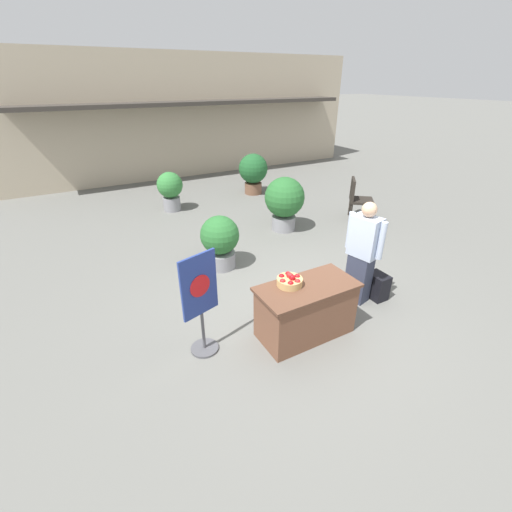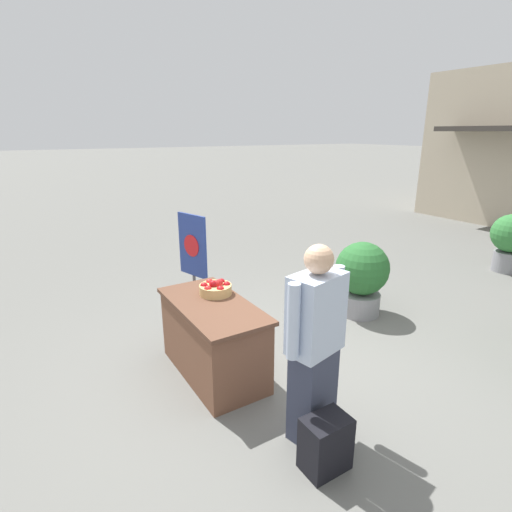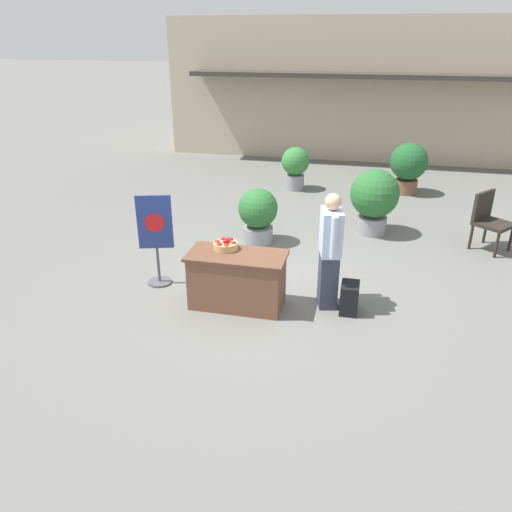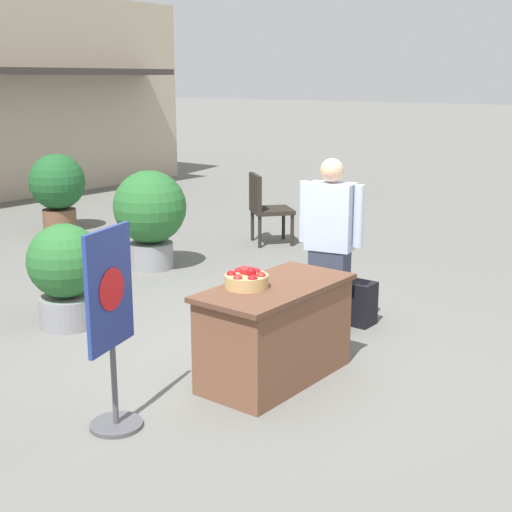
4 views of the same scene
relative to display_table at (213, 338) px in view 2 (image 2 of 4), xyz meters
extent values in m
plane|color=slate|center=(0.24, 0.56, -0.39)|extent=(120.00, 120.00, 0.00)
cube|color=brown|center=(0.00, 0.00, -0.02)|extent=(1.25, 0.62, 0.73)
cube|color=brown|center=(0.00, 0.00, 0.36)|extent=(1.33, 0.66, 0.04)
cylinder|color=tan|center=(-0.19, 0.13, 0.43)|extent=(0.33, 0.33, 0.10)
sphere|color=red|center=(-0.08, 0.13, 0.47)|extent=(0.08, 0.08, 0.08)
sphere|color=#A30F14|center=(-0.15, 0.24, 0.47)|extent=(0.08, 0.08, 0.08)
sphere|color=#A30F14|center=(-0.25, 0.23, 0.47)|extent=(0.08, 0.08, 0.08)
sphere|color=red|center=(-0.31, 0.12, 0.47)|extent=(0.08, 0.08, 0.08)
sphere|color=#A30F14|center=(-0.25, 0.03, 0.47)|extent=(0.08, 0.08, 0.08)
sphere|color=red|center=(-0.15, 0.03, 0.47)|extent=(0.08, 0.08, 0.08)
sphere|color=red|center=(-0.17, 0.14, 0.50)|extent=(0.08, 0.08, 0.08)
sphere|color=red|center=(-0.18, 0.17, 0.50)|extent=(0.08, 0.08, 0.08)
sphere|color=#A30F14|center=(-0.18, 0.10, 0.50)|extent=(0.08, 0.08, 0.08)
cube|color=#33384C|center=(1.21, 0.27, 0.00)|extent=(0.31, 0.38, 0.78)
cube|color=silver|center=(1.21, 0.27, 0.70)|extent=(0.35, 0.47, 0.61)
sphere|color=tan|center=(1.21, 0.27, 1.12)|extent=(0.22, 0.22, 0.22)
cylinder|color=silver|center=(1.27, 0.02, 0.72)|extent=(0.09, 0.09, 0.57)
cylinder|color=silver|center=(1.16, 0.53, 0.72)|extent=(0.09, 0.09, 0.57)
cube|color=black|center=(1.53, 0.15, -0.18)|extent=(0.24, 0.34, 0.42)
cylinder|color=#4C4C51|center=(-1.32, 0.37, -0.37)|extent=(0.36, 0.36, 0.03)
cylinder|color=#4C4C51|center=(-1.32, 0.37, -0.08)|extent=(0.04, 0.04, 0.55)
cube|color=navy|center=(-1.32, 0.37, 0.59)|extent=(0.49, 0.17, 0.80)
cylinder|color=red|center=(-1.32, 0.35, 0.59)|extent=(0.27, 0.09, 0.28)
cylinder|color=gray|center=(-0.11, 5.77, -0.21)|extent=(0.45, 0.45, 0.36)
sphere|color=#337A38|center=(-0.11, 5.77, 0.30)|extent=(0.66, 0.66, 0.66)
cylinder|color=gray|center=(-0.23, 2.29, -0.24)|extent=(0.54, 0.54, 0.29)
sphere|color=#28662D|center=(-0.23, 2.29, 0.26)|extent=(0.70, 0.70, 0.70)
camera|label=1|loc=(-2.39, -2.93, 2.76)|focal=24.00mm
camera|label=2|loc=(3.26, -1.51, 1.98)|focal=28.00mm
camera|label=3|loc=(1.63, -5.89, 3.09)|focal=35.00mm
camera|label=4|loc=(-4.23, -3.11, 1.92)|focal=50.00mm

